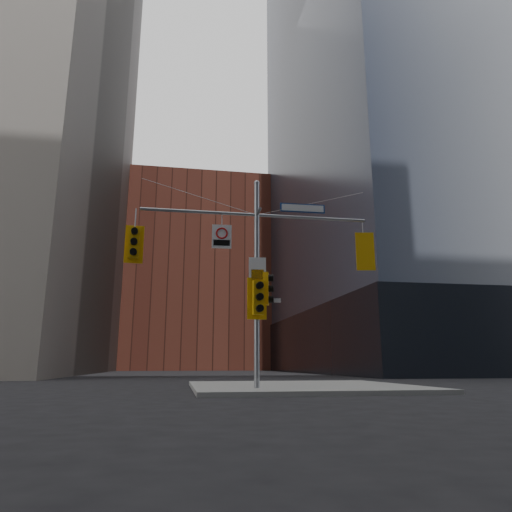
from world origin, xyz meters
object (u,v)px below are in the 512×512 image
object	(u,v)px
signal_assembly	(257,259)
traffic_light_pole_front	(258,298)
traffic_light_pole_side	(266,289)
traffic_light_west_arm	(134,243)
street_sign_blade	(303,208)
traffic_light_east_arm	(364,253)
regulatory_sign_arm	(222,236)

from	to	relation	value
signal_assembly	traffic_light_pole_front	size ratio (longest dim) A/B	5.73
traffic_light_pole_side	traffic_light_west_arm	bearing A→B (deg)	104.68
signal_assembly	traffic_light_pole_side	bearing A→B (deg)	-0.86
signal_assembly	street_sign_blade	world-z (taller)	signal_assembly
traffic_light_west_arm	traffic_light_pole_side	world-z (taller)	traffic_light_west_arm
traffic_light_west_arm	traffic_light_east_arm	size ratio (longest dim) A/B	0.94
traffic_light_pole_side	street_sign_blade	xyz separation A→B (m)	(1.35, 0.01, 2.96)
traffic_light_east_arm	street_sign_blade	distance (m)	2.73
traffic_light_pole_front	signal_assembly	bearing A→B (deg)	85.88
traffic_light_pole_front	street_sign_blade	world-z (taller)	street_sign_blade
traffic_light_pole_side	traffic_light_pole_front	world-z (taller)	traffic_light_pole_side
traffic_light_east_arm	traffic_light_pole_front	bearing A→B (deg)	14.15
traffic_light_west_arm	traffic_light_pole_front	xyz separation A→B (m)	(4.12, -0.28, -1.76)
traffic_light_pole_front	regulatory_sign_arm	size ratio (longest dim) A/B	1.68
traffic_light_pole_side	street_sign_blade	size ratio (longest dim) A/B	0.67
signal_assembly	traffic_light_east_arm	size ratio (longest dim) A/B	5.80
traffic_light_pole_side	street_sign_blade	distance (m)	3.25
traffic_light_east_arm	traffic_light_pole_front	world-z (taller)	traffic_light_east_arm
traffic_light_west_arm	signal_assembly	bearing A→B (deg)	-4.28
street_sign_blade	traffic_light_pole_side	bearing A→B (deg)	-178.38
traffic_light_west_arm	regulatory_sign_arm	xyz separation A→B (m)	(2.90, -0.03, 0.38)
signal_assembly	regulatory_sign_arm	size ratio (longest dim) A/B	9.60
street_sign_blade	regulatory_sign_arm	xyz separation A→B (m)	(-2.89, -0.02, -1.17)
regulatory_sign_arm	signal_assembly	bearing A→B (deg)	3.21
signal_assembly	traffic_light_pole_side	world-z (taller)	signal_assembly
traffic_light_pole_front	regulatory_sign_arm	world-z (taller)	regulatory_sign_arm
traffic_light_west_arm	regulatory_sign_arm	bearing A→B (deg)	-4.76
traffic_light_west_arm	traffic_light_pole_side	xyz separation A→B (m)	(4.45, -0.02, -1.41)
traffic_light_west_arm	traffic_light_pole_side	size ratio (longest dim) A/B	1.17
traffic_light_east_arm	traffic_light_pole_side	xyz separation A→B (m)	(-3.59, -0.01, -1.41)
traffic_light_west_arm	street_sign_blade	size ratio (longest dim) A/B	0.79
signal_assembly	traffic_light_east_arm	distance (m)	3.93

